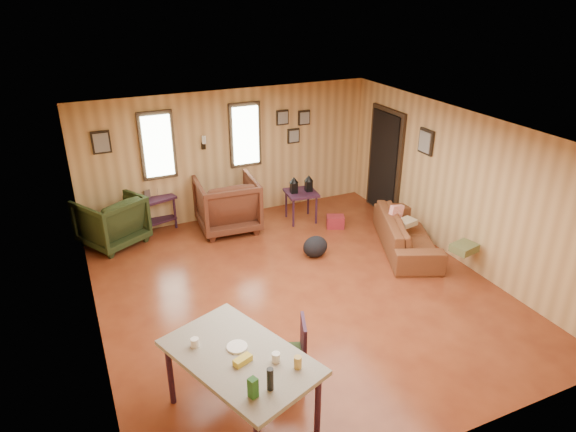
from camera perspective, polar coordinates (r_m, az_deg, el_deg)
name	(u,v)px	position (r m, az deg, el deg)	size (l,w,h in m)	color
room	(303,207)	(7.27, 1.62, 0.96)	(5.54, 6.04, 2.44)	brown
sofa	(407,227)	(8.78, 13.13, -1.24)	(1.97, 0.58, 0.77)	brown
recliner_brown	(227,202)	(9.23, -6.78, 1.58)	(1.03, 0.97, 1.06)	#522818
recliner_green	(111,218)	(9.16, -19.07, -0.25)	(0.92, 0.87, 0.95)	#263216
end_table	(156,206)	(9.54, -14.49, 1.08)	(0.74, 0.70, 0.77)	#38192E
side_table	(301,190)	(9.48, 1.48, 2.86)	(0.62, 0.62, 0.89)	#38192E
cooler	(335,222)	(9.43, 5.28, -0.63)	(0.38, 0.33, 0.22)	maroon
backpack	(315,247)	(8.39, 3.05, -3.42)	(0.50, 0.44, 0.36)	black
sofa_pillows	(431,232)	(8.47, 15.58, -1.71)	(0.68, 1.59, 0.32)	brown
dining_table	(241,362)	(5.26, -5.25, -15.81)	(1.44, 1.80, 1.03)	gray
dining_chair	(294,350)	(5.77, 0.70, -14.66)	(0.49, 0.49, 0.85)	#263216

